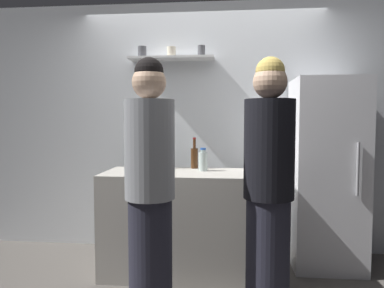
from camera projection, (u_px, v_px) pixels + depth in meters
The scene contains 10 objects.
back_wall_assembly at pixel (203, 127), 3.90m from camera, with size 4.80×0.32×2.60m.
refrigerator at pixel (326, 173), 3.41m from camera, with size 0.63×0.64×1.76m.
counter at pixel (192, 223), 3.25m from camera, with size 1.56×0.62×0.92m, color #B7B2A8.
baking_pan at pixel (150, 168), 3.30m from camera, with size 0.34×0.24×0.05m, color gray.
utensil_holder at pixel (258, 167), 3.14m from camera, with size 0.09×0.09×0.22m.
wine_bottle_amber_glass at pixel (194, 157), 3.47m from camera, with size 0.07×0.07×0.30m.
wine_bottle_green_glass at pixel (171, 156), 3.49m from camera, with size 0.07×0.07×0.31m.
water_bottle_plastic at pixel (203, 161), 3.30m from camera, with size 0.08×0.08×0.21m.
person_grey_hoodie at pixel (150, 190), 2.48m from camera, with size 0.34×0.34×1.80m.
person_blonde at pixel (269, 190), 2.48m from camera, with size 0.34×0.34×1.80m.
Camera 1 is at (0.28, -2.64, 1.38)m, focal length 34.13 mm.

